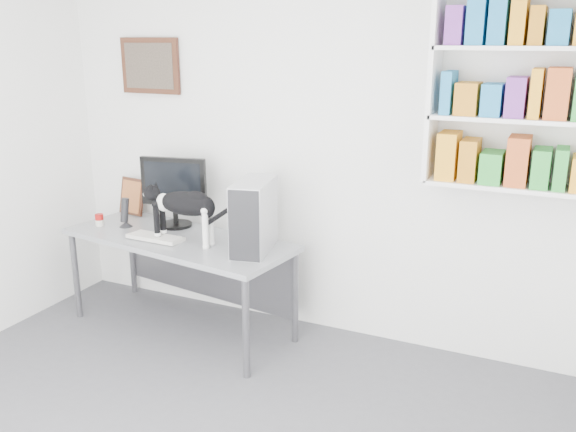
{
  "coord_description": "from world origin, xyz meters",
  "views": [
    {
      "loc": [
        1.68,
        -1.95,
        2.1
      ],
      "look_at": [
        0.07,
        1.53,
        0.98
      ],
      "focal_mm": 38.0,
      "sensor_mm": 36.0,
      "label": 1
    }
  ],
  "objects": [
    {
      "name": "wall_art",
      "position": [
        -1.3,
        1.97,
        1.9
      ],
      "size": [
        0.52,
        0.04,
        0.42
      ],
      "primitive_type": "cube",
      "color": "#4E2B19",
      "rests_on": "room"
    },
    {
      "name": "soup_can",
      "position": [
        -1.5,
        1.49,
        0.77
      ],
      "size": [
        0.09,
        0.09,
        0.09
      ],
      "primitive_type": "cylinder",
      "rotation": [
        0.0,
        0.0,
        -0.55
      ],
      "color": "#A60F0E",
      "rests_on": "desk"
    },
    {
      "name": "pc_tower",
      "position": [
        -0.17,
        1.5,
        0.96
      ],
      "size": [
        0.31,
        0.51,
        0.48
      ],
      "primitive_type": "cube",
      "rotation": [
        0.0,
        0.0,
        0.21
      ],
      "color": "#BAB9BE",
      "rests_on": "desk"
    },
    {
      "name": "speaker",
      "position": [
        -1.3,
        1.55,
        0.84
      ],
      "size": [
        0.13,
        0.13,
        0.23
      ],
      "primitive_type": "cylinder",
      "rotation": [
        0.0,
        0.0,
        -0.4
      ],
      "color": "black",
      "rests_on": "desk"
    },
    {
      "name": "monitor",
      "position": [
        -0.96,
        1.73,
        1.0
      ],
      "size": [
        0.55,
        0.34,
        0.54
      ],
      "primitive_type": "cube",
      "rotation": [
        0.0,
        0.0,
        0.2
      ],
      "color": "black",
      "rests_on": "desk"
    },
    {
      "name": "room",
      "position": [
        0.0,
        0.0,
        1.35
      ],
      "size": [
        4.01,
        4.01,
        2.7
      ],
      "color": "#4C4C51",
      "rests_on": "ground"
    },
    {
      "name": "bookshelf",
      "position": [
        1.4,
        1.85,
        1.85
      ],
      "size": [
        1.03,
        0.28,
        1.24
      ],
      "primitive_type": "cube",
      "color": "white",
      "rests_on": "room"
    },
    {
      "name": "desk",
      "position": [
        -0.8,
        1.51,
        0.36
      ],
      "size": [
        1.82,
        0.92,
        0.72
      ],
      "primitive_type": "cube",
      "rotation": [
        0.0,
        0.0,
        -0.14
      ],
      "color": "gray",
      "rests_on": "room"
    },
    {
      "name": "keyboard",
      "position": [
        -0.91,
        1.4,
        0.74
      ],
      "size": [
        0.42,
        0.17,
        0.03
      ],
      "primitive_type": "cube",
      "rotation": [
        0.0,
        0.0,
        -0.03
      ],
      "color": "beige",
      "rests_on": "desk"
    },
    {
      "name": "leaning_print",
      "position": [
        -1.48,
        1.86,
        0.88
      ],
      "size": [
        0.26,
        0.14,
        0.31
      ],
      "primitive_type": "cube",
      "rotation": [
        0.0,
        0.0,
        -0.16
      ],
      "color": "#4E2B19",
      "rests_on": "desk"
    },
    {
      "name": "cat",
      "position": [
        -0.66,
        1.41,
        0.92
      ],
      "size": [
        0.64,
        0.19,
        0.39
      ],
      "primitive_type": null,
      "rotation": [
        0.0,
        0.0,
        0.03
      ],
      "color": "black",
      "rests_on": "desk"
    }
  ]
}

